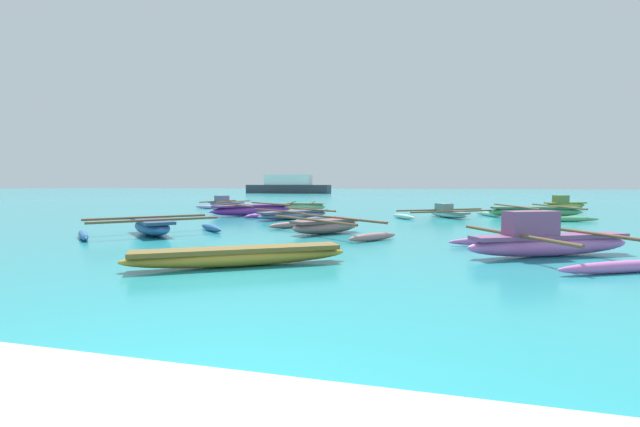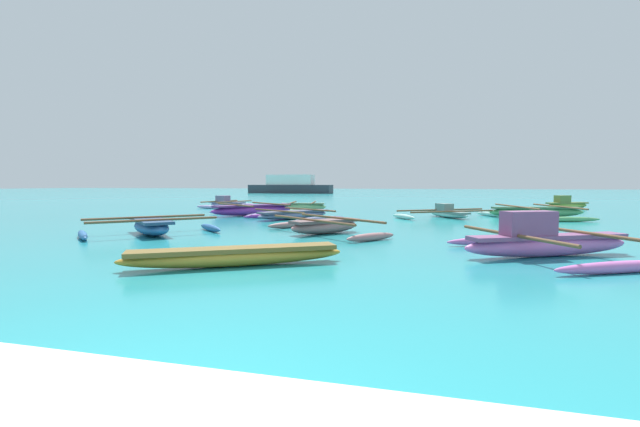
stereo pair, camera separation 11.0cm
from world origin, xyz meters
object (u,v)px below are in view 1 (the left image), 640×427
Objects in this scene: moored_boat_1 at (326,226)px; moored_boat_6 at (225,203)px; moored_boat_0 at (547,242)px; moored_boat_2 at (536,212)px; moored_boat_4 at (564,204)px; distant_ferry at (288,186)px; moored_boat_9 at (253,210)px; moored_boat_7 at (448,213)px; moored_boat_8 at (152,227)px; moored_boat_10 at (239,256)px; moored_boat_5 at (294,215)px; moored_boat_3 at (302,207)px.

moored_boat_6 reaches higher than moored_boat_1.
moored_boat_2 is (2.11, 10.68, -0.06)m from moored_boat_0.
moored_boat_4 is 20.01m from moored_boat_6.
distant_ferry is at bearing 86.49° from moored_boat_0.
moored_boat_2 is 12.35m from moored_boat_9.
moored_boat_6 reaches higher than moored_boat_7.
moored_boat_1 is at bearing -153.74° from moored_boat_4.
moored_boat_7 is at bearing 88.15° from moored_boat_8.
moored_boat_1 is at bearing -61.52° from moored_boat_7.
moored_boat_8 is at bearing 145.94° from moored_boat_0.
moored_boat_0 reaches higher than moored_boat_9.
moored_boat_0 is 20.47m from moored_boat_6.
moored_boat_10 is at bearing -144.39° from moored_boat_1.
moored_boat_7 is 1.23× the size of moored_boat_8.
moored_boat_5 is 1.20× the size of moored_boat_10.
moored_boat_2 reaches higher than moored_boat_10.
moored_boat_5 is at bearing -70.99° from distant_ferry.
moored_boat_2 is at bearing -43.00° from moored_boat_9.
moored_boat_3 is at bearing 127.48° from moored_boat_8.
moored_boat_2 is 10.33m from moored_boat_5.
moored_boat_5 is at bearing -169.85° from moored_boat_4.
moored_boat_4 is 0.58× the size of moored_boat_9.
moored_boat_7 reaches higher than moored_boat_10.
moored_boat_4 is 0.71× the size of moored_boat_6.
moored_boat_2 is 1.15× the size of moored_boat_5.
moored_boat_6 reaches higher than moored_boat_5.
moored_boat_10 is at bearing -147.37° from moored_boat_4.
moored_boat_6 is at bearing 74.71° from moored_boat_9.
moored_boat_4 is 0.21× the size of distant_ferry.
moored_boat_4 is (3.16, 7.49, 0.04)m from moored_boat_2.
moored_boat_2 is at bearing -142.72° from moored_boat_4.
distant_ferry is at bearing 107.15° from moored_boat_2.
moored_boat_4 is at bearing 30.99° from moored_boat_10.
moored_boat_0 is 0.34× the size of distant_ferry.
moored_boat_8 is at bearing 146.74° from moored_boat_1.
moored_boat_10 is at bearing -134.14° from moored_boat_2.
moored_boat_6 is 0.98× the size of moored_boat_8.
moored_boat_8 is 1.07× the size of moored_boat_10.
moored_boat_8 is at bearing -106.07° from moored_boat_3.
moored_boat_6 is (-9.25, 11.90, 0.02)m from moored_boat_1.
moored_boat_8 reaches higher than moored_boat_3.
moored_boat_1 is 1.11× the size of moored_boat_6.
moored_boat_2 is 1.05× the size of moored_boat_7.
moored_boat_1 is 1.56× the size of moored_boat_4.
moored_boat_5 is 0.34× the size of distant_ferry.
moored_boat_6 is 38.55m from distant_ferry.
moored_boat_8 is at bearing 108.84° from moored_boat_10.
moored_boat_1 is at bearing 60.02° from moored_boat_8.
moored_boat_3 is 11.40m from moored_boat_8.
distant_ferry reaches higher than moored_boat_4.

